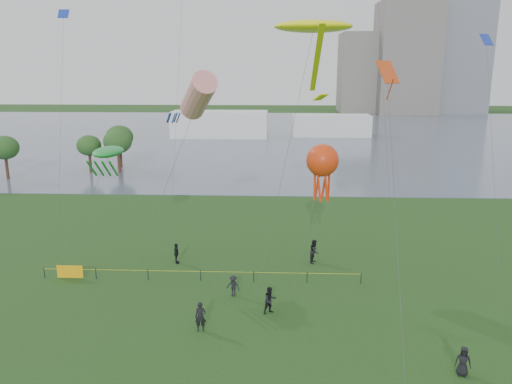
{
  "coord_description": "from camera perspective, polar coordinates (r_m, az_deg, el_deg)",
  "views": [
    {
      "loc": [
        1.3,
        -20.48,
        15.58
      ],
      "look_at": [
        0.0,
        10.0,
        8.0
      ],
      "focal_mm": 35.0,
      "sensor_mm": 36.0,
      "label": 1
    }
  ],
  "objects": [
    {
      "name": "pavilion_right",
      "position": [
        119.88,
        8.58,
        7.53
      ],
      "size": [
        18.0,
        7.0,
        5.0
      ],
      "primitive_type": "cube",
      "color": "white",
      "rests_on": "ground_plane"
    },
    {
      "name": "kite_delta",
      "position": [
        31.67,
        14.92,
        11.81
      ],
      "size": [
        1.92,
        14.59,
        16.06
      ],
      "rotation": [
        0.0,
        0.0,
        0.26
      ],
      "color": "#3F3F42"
    },
    {
      "name": "spectator_f",
      "position": [
        31.36,
        -6.36,
        -13.99
      ],
      "size": [
        0.73,
        0.52,
        1.86
      ],
      "primitive_type": "imported",
      "rotation": [
        0.0,
        0.0,
        0.12
      ],
      "color": "black",
      "rests_on": "ground_plane"
    },
    {
      "name": "trees",
      "position": [
        80.19,
        -22.47,
        5.27
      ],
      "size": [
        25.32,
        15.61,
        7.68
      ],
      "color": "#3C251B",
      "rests_on": "ground_plane"
    },
    {
      "name": "spectator_a",
      "position": [
        33.23,
        1.61,
        -12.26
      ],
      "size": [
        1.11,
        1.04,
        1.81
      ],
      "primitive_type": "imported",
      "rotation": [
        0.0,
        0.0,
        0.53
      ],
      "color": "black",
      "rests_on": "ground_plane"
    },
    {
      "name": "building_low",
      "position": [
        190.97,
        12.01,
        13.18
      ],
      "size": [
        16.0,
        18.0,
        28.0
      ],
      "primitive_type": "cube",
      "color": "slate",
      "rests_on": "ground_plane"
    },
    {
      "name": "kite_windsock",
      "position": [
        39.76,
        -6.63,
        10.85
      ],
      "size": [
        7.08,
        5.27,
        15.49
      ],
      "rotation": [
        0.0,
        0.0,
        -0.13
      ],
      "color": "#3F3F42"
    },
    {
      "name": "fence",
      "position": [
        39.6,
        -15.25,
        -8.86
      ],
      "size": [
        24.07,
        0.07,
        1.05
      ],
      "color": "black",
      "rests_on": "ground_plane"
    },
    {
      "name": "lake",
      "position": [
        121.49,
        1.81,
        6.58
      ],
      "size": [
        400.0,
        120.0,
        0.08
      ],
      "primitive_type": "cube",
      "color": "slate",
      "rests_on": "ground_plane"
    },
    {
      "name": "kite_octopus",
      "position": [
        35.44,
        7.6,
        3.5
      ],
      "size": [
        3.3,
        4.27,
        10.45
      ],
      "rotation": [
        0.0,
        0.0,
        -0.08
      ],
      "color": "#3F3F42"
    },
    {
      "name": "spectator_g",
      "position": [
        41.54,
        6.69,
        -6.74
      ],
      "size": [
        0.99,
        1.12,
        1.94
      ],
      "primitive_type": "imported",
      "rotation": [
        0.0,
        0.0,
        1.26
      ],
      "color": "black",
      "rests_on": "ground_plane"
    },
    {
      "name": "spectator_c",
      "position": [
        41.64,
        -9.09,
        -6.94
      ],
      "size": [
        0.63,
        1.07,
        1.71
      ],
      "primitive_type": "imported",
      "rotation": [
        0.0,
        0.0,
        1.8
      ],
      "color": "black",
      "rests_on": "ground_plane"
    },
    {
      "name": "spectator_b",
      "position": [
        35.58,
        -2.63,
        -10.66
      ],
      "size": [
        1.14,
        0.89,
        1.55
      ],
      "primitive_type": "imported",
      "rotation": [
        0.0,
        0.0,
        -0.36
      ],
      "color": "black",
      "rests_on": "ground_plane"
    },
    {
      "name": "building_mid",
      "position": [
        187.91,
        16.74,
        14.42
      ],
      "size": [
        20.0,
        20.0,
        38.0
      ],
      "primitive_type": "cube",
      "color": "slate",
      "rests_on": "ground_plane"
    },
    {
      "name": "kite_stingray",
      "position": [
        37.38,
        6.57,
        18.22
      ],
      "size": [
        6.64,
        10.23,
        18.92
      ],
      "rotation": [
        0.0,
        0.0,
        -0.17
      ],
      "color": "#3F3F42"
    },
    {
      "name": "pavilion_left",
      "position": [
        116.92,
        -4.15,
        7.73
      ],
      "size": [
        22.0,
        8.0,
        6.0
      ],
      "primitive_type": "cube",
      "color": "white",
      "rests_on": "ground_plane"
    },
    {
      "name": "kite_creature",
      "position": [
        40.37,
        -16.55,
        4.37
      ],
      "size": [
        4.97,
        4.43,
        9.68
      ],
      "rotation": [
        0.0,
        0.0,
        -0.08
      ],
      "color": "#3F3F42"
    },
    {
      "name": "spectator_d",
      "position": [
        29.36,
        22.6,
        -17.43
      ],
      "size": [
        0.9,
        0.72,
        1.62
      ],
      "primitive_type": "imported",
      "rotation": [
        0.0,
        0.0,
        -0.29
      ],
      "color": "black",
      "rests_on": "ground_plane"
    }
  ]
}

